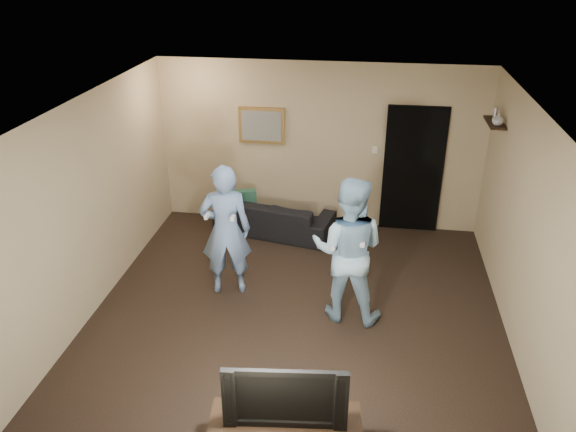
% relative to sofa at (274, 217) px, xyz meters
% --- Properties ---
extents(ground, '(5.00, 5.00, 0.00)m').
position_rel_sofa_xyz_m(ground, '(0.64, -2.03, -0.27)').
color(ground, black).
rests_on(ground, ground).
extents(ceiling, '(5.00, 5.00, 0.04)m').
position_rel_sofa_xyz_m(ceiling, '(0.64, -2.03, 2.33)').
color(ceiling, silver).
rests_on(ceiling, wall_back).
extents(wall_back, '(5.00, 0.04, 2.60)m').
position_rel_sofa_xyz_m(wall_back, '(0.64, 0.47, 1.03)').
color(wall_back, tan).
rests_on(wall_back, ground).
extents(wall_front, '(5.00, 0.04, 2.60)m').
position_rel_sofa_xyz_m(wall_front, '(0.64, -4.53, 1.03)').
color(wall_front, tan).
rests_on(wall_front, ground).
extents(wall_left, '(0.04, 5.00, 2.60)m').
position_rel_sofa_xyz_m(wall_left, '(-1.86, -2.03, 1.03)').
color(wall_left, tan).
rests_on(wall_left, ground).
extents(wall_right, '(0.04, 5.00, 2.60)m').
position_rel_sofa_xyz_m(wall_right, '(3.14, -2.03, 1.03)').
color(wall_right, tan).
rests_on(wall_right, ground).
extents(sofa, '(1.94, 1.07, 0.54)m').
position_rel_sofa_xyz_m(sofa, '(0.00, 0.00, 0.00)').
color(sofa, black).
rests_on(sofa, ground).
extents(throw_pillow, '(0.43, 0.24, 0.41)m').
position_rel_sofa_xyz_m(throw_pillow, '(-0.49, 0.00, 0.21)').
color(throw_pillow, '#164436').
rests_on(throw_pillow, sofa).
extents(painting_frame, '(0.72, 0.05, 0.57)m').
position_rel_sofa_xyz_m(painting_frame, '(-0.26, 0.45, 1.33)').
color(painting_frame, olive).
rests_on(painting_frame, wall_back).
extents(painting_canvas, '(0.62, 0.01, 0.47)m').
position_rel_sofa_xyz_m(painting_canvas, '(-0.26, 0.42, 1.33)').
color(painting_canvas, slate).
rests_on(painting_canvas, painting_frame).
extents(doorway, '(0.90, 0.06, 2.00)m').
position_rel_sofa_xyz_m(doorway, '(2.09, 0.44, 0.73)').
color(doorway, black).
rests_on(doorway, ground).
extents(light_switch, '(0.08, 0.02, 0.12)m').
position_rel_sofa_xyz_m(light_switch, '(1.49, 0.45, 1.03)').
color(light_switch, silver).
rests_on(light_switch, wall_back).
extents(wall_shelf, '(0.20, 0.60, 0.03)m').
position_rel_sofa_xyz_m(wall_shelf, '(3.03, -0.23, 1.72)').
color(wall_shelf, black).
rests_on(wall_shelf, wall_right).
extents(shelf_vase, '(0.20, 0.20, 0.16)m').
position_rel_sofa_xyz_m(shelf_vase, '(3.03, -0.39, 1.82)').
color(shelf_vase, '#A5A5AA').
rests_on(shelf_vase, wall_shelf).
extents(shelf_figurine, '(0.06, 0.06, 0.18)m').
position_rel_sofa_xyz_m(shelf_figurine, '(3.03, -0.17, 1.83)').
color(shelf_figurine, '#B3B3B8').
rests_on(shelf_figurine, wall_shelf).
extents(television, '(1.05, 0.24, 0.60)m').
position_rel_sofa_xyz_m(television, '(0.83, -4.26, 0.51)').
color(television, black).
rests_on(television, tv_console).
extents(wii_player_left, '(0.71, 0.56, 1.76)m').
position_rel_sofa_xyz_m(wii_player_left, '(-0.32, -1.70, 0.61)').
color(wii_player_left, '#7799CF').
rests_on(wii_player_left, ground).
extents(wii_player_right, '(0.96, 0.78, 1.82)m').
position_rel_sofa_xyz_m(wii_player_right, '(1.23, -2.03, 0.64)').
color(wii_player_right, '#9BC6E2').
rests_on(wii_player_right, ground).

